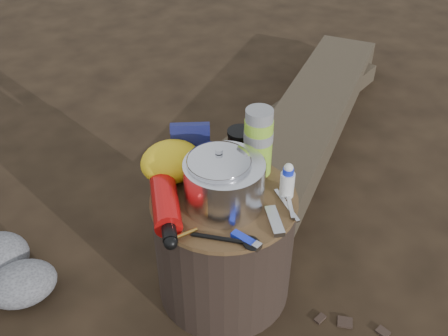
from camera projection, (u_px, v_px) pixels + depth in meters
name	position (u px, v px, depth m)	size (l,w,h in m)	color
ground	(224.00, 286.00, 1.65)	(60.00, 60.00, 0.00)	black
stump	(224.00, 245.00, 1.54)	(0.41, 0.41, 0.38)	black
log_main	(306.00, 125.00, 2.29)	(0.29, 1.69, 0.14)	#3B3124
log_small	(307.00, 107.00, 2.47)	(0.19, 1.06, 0.09)	#3B3124
foil_windscreen	(224.00, 184.00, 1.37)	(0.22, 0.22, 0.13)	silver
camping_pot	(219.00, 178.00, 1.36)	(0.17, 0.17, 0.17)	silver
fuel_bottle	(165.00, 199.00, 1.37)	(0.07, 0.30, 0.07)	red
thermos	(258.00, 142.00, 1.46)	(0.08, 0.08, 0.21)	#8EC330
travel_mug	(240.00, 147.00, 1.53)	(0.07, 0.07, 0.11)	black
stuff_sack	(171.00, 162.00, 1.46)	(0.18, 0.14, 0.12)	yellow
food_pouch	(191.00, 147.00, 1.50)	(0.11, 0.03, 0.14)	#14174F
lighter	(243.00, 239.00, 1.29)	(0.02, 0.08, 0.02)	#172BCC
multitool	(274.00, 221.00, 1.34)	(0.03, 0.11, 0.01)	silver
pot_grabber	(287.00, 204.00, 1.39)	(0.04, 0.14, 0.01)	silver
spork	(220.00, 238.00, 1.29)	(0.04, 0.17, 0.01)	black
squeeze_bottle	(287.00, 182.00, 1.41)	(0.04, 0.04, 0.10)	silver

